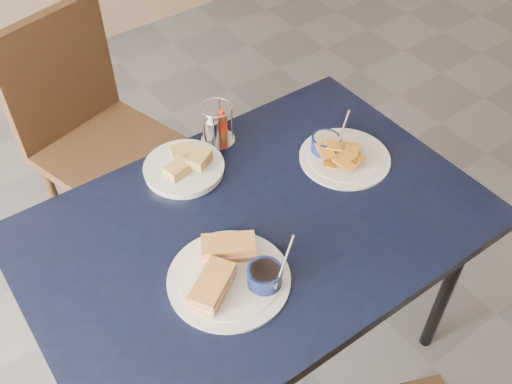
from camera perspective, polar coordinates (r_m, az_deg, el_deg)
ground at (r=2.21m, az=4.40°, el=-16.33°), size 6.00×6.00×0.00m
dining_table at (r=1.64m, az=-0.01°, el=-4.47°), size 1.28×0.87×0.75m
chair_far at (r=2.31m, az=-16.04°, el=6.88°), size 0.57×0.56×0.98m
sandwich_plate at (r=1.46m, az=-2.45°, el=-8.07°), size 0.32×0.32×0.12m
plantain_plate at (r=1.79m, az=8.22°, el=3.91°), size 0.28×0.28×0.12m
bread_basket at (r=1.74m, az=-7.13°, el=2.52°), size 0.24×0.24×0.07m
condiment_caddy at (r=1.82m, az=-4.04°, el=6.48°), size 0.11×0.11×0.14m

